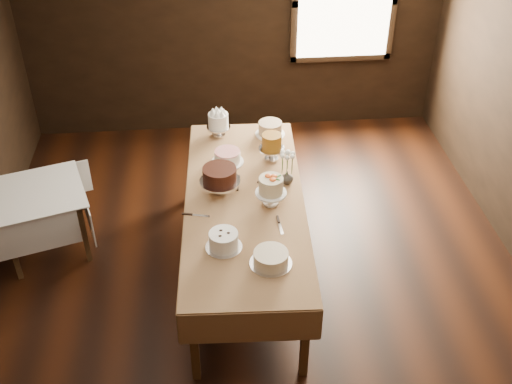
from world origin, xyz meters
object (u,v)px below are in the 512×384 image
(cake_caramel, at_px, (272,149))
(side_table, at_px, (39,199))
(cake_meringue, at_px, (218,125))
(cake_server_c, at_px, (238,180))
(cake_server_b, at_px, (281,228))
(display_table, at_px, (244,205))
(flower_vase, at_px, (287,177))
(cake_lattice, at_px, (227,157))
(cake_chocolate, at_px, (220,181))
(cake_speckled, at_px, (270,129))
(cake_swirl, at_px, (224,241))
(cake_server_e, at_px, (201,216))
(cake_flowers, at_px, (271,192))
(cake_server_d, at_px, (274,178))
(cake_cream, at_px, (271,259))

(cake_caramel, bearing_deg, side_table, -176.18)
(cake_meringue, height_order, cake_server_c, cake_meringue)
(cake_server_b, bearing_deg, side_table, -115.96)
(cake_server_c, bearing_deg, display_table, -167.57)
(cake_meringue, bearing_deg, flower_vase, -57.21)
(cake_server_b, height_order, flower_vase, flower_vase)
(cake_lattice, bearing_deg, cake_chocolate, -100.99)
(cake_meringue, height_order, cake_lattice, cake_meringue)
(display_table, bearing_deg, cake_chocolate, 146.28)
(side_table, relative_size, cake_speckled, 3.31)
(cake_swirl, xyz_separation_m, cake_server_c, (0.18, 0.92, -0.07))
(cake_swirl, distance_m, cake_server_c, 0.94)
(side_table, height_order, cake_lattice, cake_lattice)
(side_table, relative_size, cake_lattice, 2.95)
(cake_chocolate, bearing_deg, cake_speckled, 59.64)
(cake_server_c, height_order, cake_server_e, same)
(cake_flowers, distance_m, cake_server_d, 0.40)
(cake_flowers, height_order, cake_server_e, cake_flowers)
(cake_cream, relative_size, cake_server_d, 1.54)
(cake_meringue, height_order, cake_server_b, cake_meringue)
(cake_flowers, distance_m, flower_vase, 0.35)
(cake_flowers, bearing_deg, cake_server_d, 79.54)
(side_table, distance_m, cake_caramel, 2.23)
(cake_swirl, bearing_deg, side_table, 146.95)
(display_table, xyz_separation_m, cake_chocolate, (-0.20, 0.14, 0.18))
(cake_server_c, distance_m, flower_vase, 0.44)
(cake_swirl, bearing_deg, cake_server_b, 21.99)
(cake_meringue, relative_size, cake_flowers, 0.94)
(cake_meringue, relative_size, cake_server_b, 1.09)
(cake_speckled, xyz_separation_m, cake_swirl, (-0.56, -1.70, 0.00))
(side_table, bearing_deg, flower_vase, -6.34)
(cake_server_c, bearing_deg, cake_flowers, -139.57)
(display_table, xyz_separation_m, cake_lattice, (-0.11, 0.60, 0.11))
(cake_speckled, distance_m, cake_lattice, 0.66)
(flower_vase, bearing_deg, cake_server_b, -101.86)
(cake_flowers, relative_size, flower_vase, 2.29)
(cake_chocolate, xyz_separation_m, cake_server_c, (0.17, 0.16, -0.11))
(cake_server_b, bearing_deg, cake_caramel, 174.39)
(cake_meringue, bearing_deg, side_table, -159.57)
(cake_swirl, relative_size, cake_server_e, 1.22)
(cake_meringue, relative_size, cake_server_c, 1.09)
(cake_meringue, height_order, cake_server_d, cake_meringue)
(cake_meringue, distance_m, cake_cream, 1.98)
(cake_chocolate, bearing_deg, cake_flowers, -26.76)
(cake_speckled, distance_m, cake_server_e, 1.47)
(cake_cream, bearing_deg, cake_meringue, 99.05)
(cake_server_b, height_order, cake_server_d, same)
(display_table, xyz_separation_m, cake_flowers, (0.22, -0.08, 0.18))
(cake_cream, height_order, flower_vase, flower_vase)
(cake_cream, relative_size, cake_server_e, 1.54)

